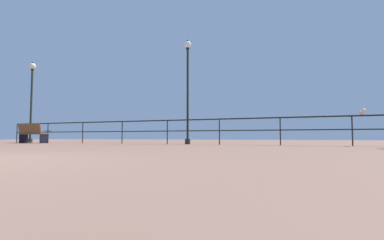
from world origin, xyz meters
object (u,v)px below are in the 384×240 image
Objects in this scene: seagull_on_rail at (362,112)px; lamppost_center at (188,82)px; bench_far_left at (32,133)px; lamppost_left at (32,93)px.

lamppost_center is at bearing 178.05° from seagull_on_rail.
seagull_on_rail is at bearing 2.75° from bench_far_left.
lamppost_left is at bearing 144.63° from bench_far_left.
lamppost_left reaches higher than bench_far_left.
bench_far_left is 4.21× the size of seagull_on_rail.
bench_far_left is at bearing -177.25° from seagull_on_rail.
lamppost_left is 9.39m from lamppost_center.
lamppost_center is at bearing 6.46° from bench_far_left.
lamppost_center is at bearing 0.00° from lamppost_left.
seagull_on_rail is (6.42, -0.22, -1.55)m from lamppost_center.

